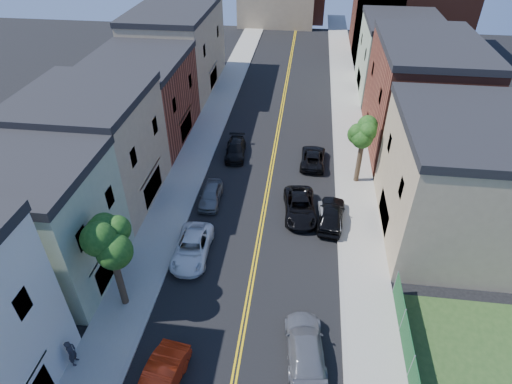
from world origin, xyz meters
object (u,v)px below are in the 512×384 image
(black_car_left, at_px, (236,149))
(dark_car_right_far, at_px, (313,157))
(black_car_right, at_px, (331,214))
(silver_car_right, at_px, (329,216))
(grey_car_left, at_px, (211,195))
(black_suv_lane, at_px, (300,207))
(pedestrian_left, at_px, (72,353))
(red_sedan, at_px, (159,384))
(grey_car_right, at_px, (305,347))
(white_pickup, at_px, (192,248))

(black_car_left, bearing_deg, dark_car_right_far, -8.61)
(black_car_right, bearing_deg, silver_car_right, 34.10)
(grey_car_left, bearing_deg, black_suv_lane, -7.97)
(black_suv_lane, height_order, pedestrian_left, pedestrian_left)
(red_sedan, xyz_separation_m, pedestrian_left, (-5.30, 1.01, 0.28))
(black_car_left, xyz_separation_m, black_car_right, (9.30, -9.28, 0.16))
(black_car_left, distance_m, pedestrian_left, 24.24)
(black_car_left, relative_size, pedestrian_left, 2.48)
(red_sedan, bearing_deg, black_car_right, 66.51)
(red_sedan, relative_size, pedestrian_left, 2.61)
(dark_car_right_far, xyz_separation_m, pedestrian_left, (-12.99, -23.11, 0.41))
(black_car_left, distance_m, black_suv_lane, 10.91)
(grey_car_right, bearing_deg, red_sedan, 16.02)
(silver_car_right, height_order, pedestrian_left, pedestrian_left)
(grey_car_right, distance_m, dark_car_right_far, 20.89)
(red_sedan, height_order, grey_car_right, red_sedan)
(grey_car_left, bearing_deg, dark_car_right_far, 38.05)
(red_sedan, height_order, white_pickup, red_sedan)
(grey_car_right, distance_m, black_suv_lane, 12.91)
(black_car_left, xyz_separation_m, dark_car_right_far, (7.69, -0.55, 0.00))
(black_car_left, bearing_deg, white_pickup, -97.86)
(white_pickup, height_order, grey_car_right, grey_car_right)
(black_car_right, relative_size, dark_car_right_far, 1.01)
(white_pickup, relative_size, pedestrian_left, 2.81)
(grey_car_right, bearing_deg, black_suv_lane, -93.29)
(white_pickup, relative_size, black_car_left, 1.13)
(black_car_right, bearing_deg, black_car_left, -38.80)
(dark_car_right_far, bearing_deg, white_pickup, 60.09)
(white_pickup, relative_size, black_car_right, 1.08)
(red_sedan, bearing_deg, black_suv_lane, 74.87)
(grey_car_left, distance_m, black_suv_lane, 7.67)
(black_suv_lane, bearing_deg, silver_car_right, -25.27)
(dark_car_right_far, xyz_separation_m, black_suv_lane, (-0.92, -8.01, 0.08))
(grey_car_right, bearing_deg, silver_car_right, -104.19)
(black_suv_lane, bearing_deg, black_car_left, 122.32)
(white_pickup, distance_m, grey_car_left, 6.52)
(black_car_right, distance_m, dark_car_right_far, 8.88)
(red_sedan, distance_m, black_car_right, 17.97)
(grey_car_left, distance_m, grey_car_right, 16.07)
(black_suv_lane, bearing_deg, dark_car_right_far, 77.36)
(red_sedan, xyz_separation_m, grey_car_right, (7.60, 3.23, -0.04))
(black_car_left, relative_size, black_suv_lane, 0.86)
(dark_car_right_far, relative_size, black_suv_lane, 0.90)
(grey_car_left, height_order, black_car_left, grey_car_left)
(grey_car_right, height_order, pedestrian_left, pedestrian_left)
(grey_car_left, bearing_deg, white_pickup, -91.83)
(red_sedan, relative_size, grey_car_left, 1.18)
(black_car_left, relative_size, black_car_right, 0.95)
(red_sedan, xyz_separation_m, white_pickup, (-0.82, 10.36, -0.07))
(silver_car_right, distance_m, dark_car_right_far, 8.94)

